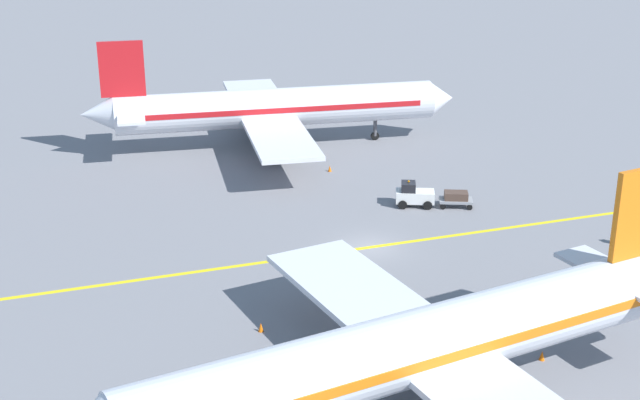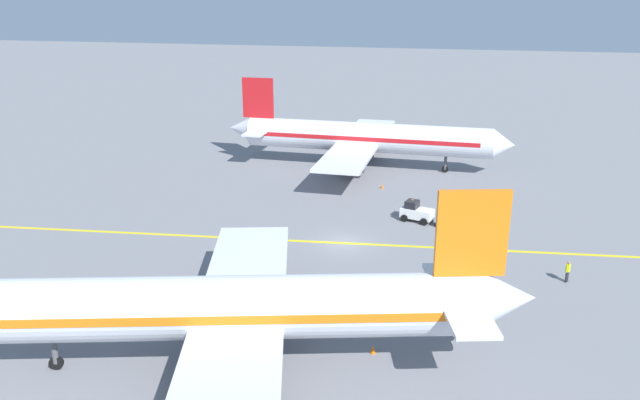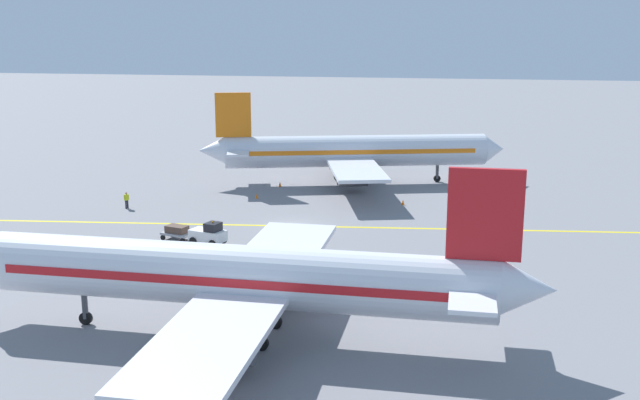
{
  "view_description": "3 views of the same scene",
  "coord_description": "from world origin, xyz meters",
  "px_view_note": "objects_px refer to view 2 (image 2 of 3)",
  "views": [
    {
      "loc": [
        -55.33,
        15.66,
        25.49
      ],
      "look_at": [
        2.47,
        3.0,
        2.91
      ],
      "focal_mm": 50.0,
      "sensor_mm": 36.0,
      "label": 1
    },
    {
      "loc": [
        -49.19,
        -9.83,
        20.69
      ],
      "look_at": [
        3.96,
        3.07,
        2.43
      ],
      "focal_mm": 35.0,
      "sensor_mm": 36.0,
      "label": 2
    },
    {
      "loc": [
        64.5,
        14.67,
        17.92
      ],
      "look_at": [
        4.86,
        3.47,
        3.72
      ],
      "focal_mm": 42.0,
      "sensor_mm": 36.0,
      "label": 3
    }
  ],
  "objects_px": {
    "baggage_cart_trailing": "(450,219)",
    "traffic_cone_by_wingtip": "(402,302)",
    "airplane_adjacent_stand": "(364,138)",
    "traffic_cone_near_nose": "(195,279)",
    "ground_crew_worker": "(568,271)",
    "baggage_tug_white": "(416,212)",
    "traffic_cone_mid_apron": "(373,349)",
    "airplane_at_gate": "(228,309)",
    "traffic_cone_far_edge": "(382,186)"
  },
  "relations": [
    {
      "from": "airplane_adjacent_stand",
      "to": "traffic_cone_mid_apron",
      "type": "distance_m",
      "value": 42.44
    },
    {
      "from": "baggage_tug_white",
      "to": "traffic_cone_by_wingtip",
      "type": "distance_m",
      "value": 17.36
    },
    {
      "from": "airplane_adjacent_stand",
      "to": "baggage_cart_trailing",
      "type": "relative_size",
      "value": 12.27
    },
    {
      "from": "baggage_tug_white",
      "to": "traffic_cone_near_nose",
      "type": "distance_m",
      "value": 22.82
    },
    {
      "from": "baggage_tug_white",
      "to": "traffic_cone_far_edge",
      "type": "distance_m",
      "value": 10.58
    },
    {
      "from": "traffic_cone_near_nose",
      "to": "traffic_cone_mid_apron",
      "type": "bearing_deg",
      "value": -113.83
    },
    {
      "from": "baggage_tug_white",
      "to": "baggage_cart_trailing",
      "type": "relative_size",
      "value": 1.14
    },
    {
      "from": "baggage_cart_trailing",
      "to": "traffic_cone_far_edge",
      "type": "distance_m",
      "value": 13.01
    },
    {
      "from": "ground_crew_worker",
      "to": "traffic_cone_by_wingtip",
      "type": "bearing_deg",
      "value": 120.08
    },
    {
      "from": "airplane_at_gate",
      "to": "baggage_cart_trailing",
      "type": "bearing_deg",
      "value": -23.59
    },
    {
      "from": "baggage_tug_white",
      "to": "traffic_cone_by_wingtip",
      "type": "xyz_separation_m",
      "value": [
        -17.34,
        -0.62,
        -0.63
      ]
    },
    {
      "from": "airplane_at_gate",
      "to": "baggage_tug_white",
      "type": "xyz_separation_m",
      "value": [
        26.96,
        -8.21,
        -2.81
      ]
    },
    {
      "from": "traffic_cone_near_nose",
      "to": "traffic_cone_mid_apron",
      "type": "relative_size",
      "value": 1.0
    },
    {
      "from": "traffic_cone_by_wingtip",
      "to": "traffic_cone_near_nose",
      "type": "bearing_deg",
      "value": 89.89
    },
    {
      "from": "airplane_at_gate",
      "to": "baggage_cart_trailing",
      "type": "xyz_separation_m",
      "value": [
        26.04,
        -11.37,
        -2.95
      ]
    },
    {
      "from": "ground_crew_worker",
      "to": "traffic_cone_mid_apron",
      "type": "bearing_deg",
      "value": 136.1
    },
    {
      "from": "airplane_at_gate",
      "to": "traffic_cone_mid_apron",
      "type": "relative_size",
      "value": 63.59
    },
    {
      "from": "airplane_at_gate",
      "to": "traffic_cone_by_wingtip",
      "type": "height_order",
      "value": "airplane_at_gate"
    },
    {
      "from": "airplane_at_gate",
      "to": "baggage_tug_white",
      "type": "distance_m",
      "value": 28.32
    },
    {
      "from": "traffic_cone_near_nose",
      "to": "traffic_cone_mid_apron",
      "type": "height_order",
      "value": "same"
    },
    {
      "from": "ground_crew_worker",
      "to": "traffic_cone_near_nose",
      "type": "bearing_deg",
      "value": 103.89
    },
    {
      "from": "ground_crew_worker",
      "to": "traffic_cone_far_edge",
      "type": "bearing_deg",
      "value": 39.95
    },
    {
      "from": "airplane_adjacent_stand",
      "to": "baggage_tug_white",
      "type": "bearing_deg",
      "value": -155.28
    },
    {
      "from": "airplane_at_gate",
      "to": "traffic_cone_far_edge",
      "type": "relative_size",
      "value": 63.59
    },
    {
      "from": "baggage_cart_trailing",
      "to": "baggage_tug_white",
      "type": "bearing_deg",
      "value": 73.84
    },
    {
      "from": "baggage_tug_white",
      "to": "traffic_cone_by_wingtip",
      "type": "height_order",
      "value": "baggage_tug_white"
    },
    {
      "from": "airplane_adjacent_stand",
      "to": "traffic_cone_mid_apron",
      "type": "xyz_separation_m",
      "value": [
        -41.56,
        -7.85,
        -3.43
      ]
    },
    {
      "from": "baggage_cart_trailing",
      "to": "traffic_cone_by_wingtip",
      "type": "relative_size",
      "value": 5.25
    },
    {
      "from": "airplane_at_gate",
      "to": "ground_crew_worker",
      "type": "height_order",
      "value": "airplane_at_gate"
    },
    {
      "from": "baggage_cart_trailing",
      "to": "traffic_cone_by_wingtip",
      "type": "distance_m",
      "value": 16.63
    },
    {
      "from": "airplane_adjacent_stand",
      "to": "baggage_tug_white",
      "type": "xyz_separation_m",
      "value": [
        -17.85,
        -8.21,
        -2.81
      ]
    },
    {
      "from": "airplane_at_gate",
      "to": "traffic_cone_by_wingtip",
      "type": "xyz_separation_m",
      "value": [
        9.62,
        -8.83,
        -3.43
      ]
    },
    {
      "from": "airplane_adjacent_stand",
      "to": "baggage_cart_trailing",
      "type": "bearing_deg",
      "value": -148.76
    },
    {
      "from": "airplane_adjacent_stand",
      "to": "traffic_cone_mid_apron",
      "type": "height_order",
      "value": "airplane_adjacent_stand"
    },
    {
      "from": "traffic_cone_mid_apron",
      "to": "traffic_cone_far_edge",
      "type": "relative_size",
      "value": 1.0
    },
    {
      "from": "baggage_tug_white",
      "to": "traffic_cone_mid_apron",
      "type": "relative_size",
      "value": 6.0
    },
    {
      "from": "traffic_cone_by_wingtip",
      "to": "baggage_cart_trailing",
      "type": "bearing_deg",
      "value": -8.81
    },
    {
      "from": "airplane_at_gate",
      "to": "traffic_cone_mid_apron",
      "type": "xyz_separation_m",
      "value": [
        3.25,
        -7.84,
        -3.43
      ]
    },
    {
      "from": "ground_crew_worker",
      "to": "traffic_cone_by_wingtip",
      "type": "xyz_separation_m",
      "value": [
        -6.73,
        11.63,
        -0.63
      ]
    },
    {
      "from": "traffic_cone_by_wingtip",
      "to": "traffic_cone_far_edge",
      "type": "xyz_separation_m",
      "value": [
        26.85,
        5.22,
        0.0
      ]
    },
    {
      "from": "traffic_cone_near_nose",
      "to": "airplane_at_gate",
      "type": "bearing_deg",
      "value": -145.4
    },
    {
      "from": "baggage_tug_white",
      "to": "traffic_cone_far_edge",
      "type": "relative_size",
      "value": 6.0
    },
    {
      "from": "airplane_at_gate",
      "to": "airplane_adjacent_stand",
      "type": "height_order",
      "value": "same"
    },
    {
      "from": "traffic_cone_by_wingtip",
      "to": "traffic_cone_far_edge",
      "type": "height_order",
      "value": "same"
    },
    {
      "from": "airplane_adjacent_stand",
      "to": "traffic_cone_near_nose",
      "type": "relative_size",
      "value": 64.39
    },
    {
      "from": "baggage_cart_trailing",
      "to": "traffic_cone_near_nose",
      "type": "bearing_deg",
      "value": 132.28
    },
    {
      "from": "ground_crew_worker",
      "to": "traffic_cone_far_edge",
      "type": "height_order",
      "value": "ground_crew_worker"
    },
    {
      "from": "ground_crew_worker",
      "to": "traffic_cone_near_nose",
      "type": "relative_size",
      "value": 3.05
    },
    {
      "from": "baggage_tug_white",
      "to": "traffic_cone_near_nose",
      "type": "bearing_deg",
      "value": 139.36
    },
    {
      "from": "traffic_cone_near_nose",
      "to": "ground_crew_worker",
      "type": "bearing_deg",
      "value": -76.11
    }
  ]
}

